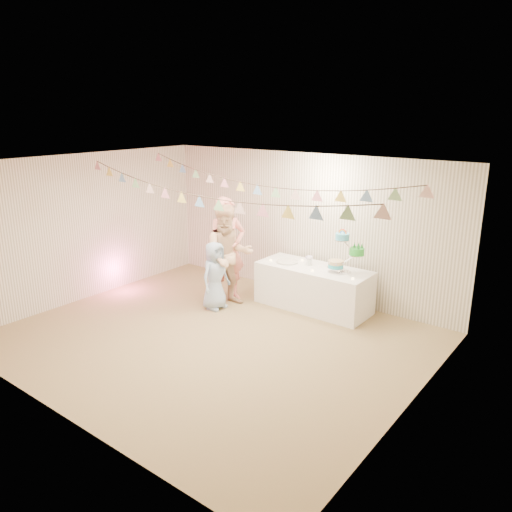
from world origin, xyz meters
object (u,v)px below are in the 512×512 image
Objects in this scene: cake_stand at (345,252)px; person_adult_a at (227,250)px; table at (313,288)px; person_adult_b at (228,256)px; person_child at (215,276)px.

cake_stand is 0.36× the size of person_adult_a.
table is 2.89× the size of cake_stand.
person_adult_b is (-1.26, -0.77, 0.52)m from table.
person_adult_b reaches higher than table.
person_adult_a is (-1.44, -0.59, 0.57)m from table.
person_child is at bearing -158.02° from person_adult_b.
person_child is at bearing -149.81° from cake_stand.
person_adult_a reaches higher than table.
person_adult_b is 1.50× the size of person_child.
cake_stand reaches higher than person_child.
table is 1.05× the size of person_adult_a.
person_adult_a is (-1.99, -0.64, -0.15)m from cake_stand.
person_child is (-1.33, -1.04, 0.22)m from table.
cake_stand is 2.00m from person_adult_b.
person_child is (0.11, -0.45, -0.34)m from person_adult_a.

